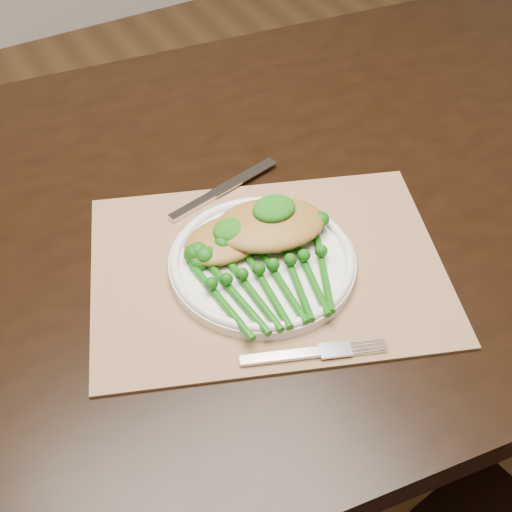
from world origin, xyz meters
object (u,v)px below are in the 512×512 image
placemat (267,268)px  dinner_plate (262,261)px  dining_table (228,370)px  broccolini_bundle (273,284)px  chicken_fillet_left (226,239)px

placemat → dinner_plate: bearing=177.3°
dining_table → broccolini_bundle: bearing=-87.9°
dining_table → placemat: (0.00, -0.13, 0.37)m
dining_table → broccolini_bundle: (-0.02, -0.17, 0.40)m
placemat → dinner_plate: 0.01m
placemat → broccolini_bundle: bearing=-91.2°
placemat → broccolini_bundle: broccolini_bundle is taller
dining_table → broccolini_bundle: 0.43m
placemat → chicken_fillet_left: bearing=147.0°
placemat → dining_table: bearing=112.2°
dining_table → dinner_plate: dinner_plate is taller
placemat → dinner_plate: (-0.01, 0.00, 0.01)m
chicken_fillet_left → dinner_plate: bearing=-61.7°
dining_table → broccolini_bundle: broccolini_bundle is taller
dining_table → chicken_fillet_left: bearing=-104.5°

